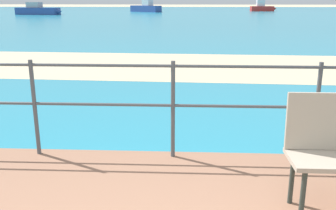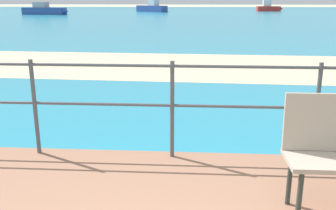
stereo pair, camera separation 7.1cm
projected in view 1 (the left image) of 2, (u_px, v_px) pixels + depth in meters
sea_water at (186, 15)px, 40.15m from camera, size 90.00×90.00×0.01m
beach_strip at (182, 65)px, 9.95m from camera, size 54.13×6.60×0.01m
railing_fence at (173, 97)px, 3.90m from camera, size 5.94×0.04×1.04m
boat_near at (262, 8)px, 53.66m from camera, size 3.76×1.41×1.53m
boat_mid at (38, 10)px, 41.75m from camera, size 5.48×2.23×1.36m
boat_far at (145, 8)px, 50.66m from camera, size 4.75×4.25×1.59m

